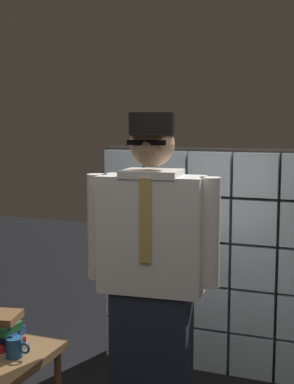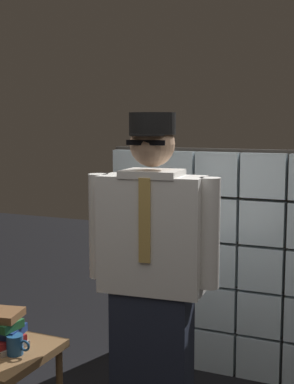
{
  "view_description": "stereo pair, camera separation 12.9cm",
  "coord_description": "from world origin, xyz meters",
  "views": [
    {
      "loc": [
        0.74,
        -1.93,
        1.64
      ],
      "look_at": [
        -0.2,
        0.5,
        1.3
      ],
      "focal_mm": 51.56,
      "sensor_mm": 36.0,
      "label": 1
    },
    {
      "loc": [
        0.86,
        -1.88,
        1.64
      ],
      "look_at": [
        -0.2,
        0.5,
        1.3
      ],
      "focal_mm": 51.56,
      "sensor_mm": 36.0,
      "label": 2
    }
  ],
  "objects": [
    {
      "name": "book_stack",
      "position": [
        -0.87,
        0.21,
        0.62
      ],
      "size": [
        0.27,
        0.22,
        0.18
      ],
      "color": "gray",
      "rests_on": "side_table"
    },
    {
      "name": "coffee_mug",
      "position": [
        -0.74,
        0.16,
        0.58
      ],
      "size": [
        0.13,
        0.08,
        0.09
      ],
      "color": "navy",
      "rests_on": "side_table"
    },
    {
      "name": "glass_block_wall",
      "position": [
        0.0,
        1.48,
        0.72
      ],
      "size": [
        1.78,
        0.1,
        1.49
      ],
      "color": "silver",
      "rests_on": "ground"
    },
    {
      "name": "standing_person",
      "position": [
        -0.19,
        0.54,
        0.88
      ],
      "size": [
        0.67,
        0.3,
        1.68
      ],
      "rotation": [
        0.0,
        0.0,
        0.09
      ],
      "color": "#1E2333",
      "rests_on": "ground"
    }
  ]
}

